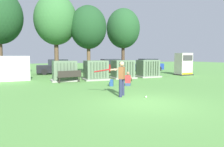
{
  "coord_description": "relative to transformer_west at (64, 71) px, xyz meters",
  "views": [
    {
      "loc": [
        -4.64,
        -7.41,
        2.04
      ],
      "look_at": [
        -0.13,
        3.5,
        1.0
      ],
      "focal_mm": 32.8,
      "sensor_mm": 36.0,
      "label": 1
    }
  ],
  "objects": [
    {
      "name": "transformer_west",
      "position": [
        0.0,
        0.0,
        0.0
      ],
      "size": [
        2.1,
        1.7,
        1.62
      ],
      "color": "#9E9B93",
      "rests_on": "ground"
    },
    {
      "name": "generator_enclosure",
      "position": [
        12.38,
        0.35,
        0.35
      ],
      "size": [
        1.6,
        1.4,
        2.3
      ],
      "color": "#262626",
      "rests_on": "ground"
    },
    {
      "name": "parked_car_leftmost",
      "position": [
        -5.03,
        7.31,
        -0.04
      ],
      "size": [
        4.23,
        1.98,
        1.62
      ],
      "color": "navy",
      "rests_on": "ground"
    },
    {
      "name": "transformer_mid_east",
      "position": [
        5.18,
        0.0,
        0.0
      ],
      "size": [
        2.1,
        1.7,
        1.62
      ],
      "color": "#9E9B93",
      "rests_on": "ground"
    },
    {
      "name": "tree_right",
      "position": [
        8.19,
        6.24,
        4.51
      ],
      "size": [
        4.04,
        4.04,
        7.72
      ],
      "color": "#4C3828",
      "rests_on": "ground"
    },
    {
      "name": "parked_car_rightmost",
      "position": [
        11.92,
        6.59,
        -0.04
      ],
      "size": [
        4.23,
        1.98,
        1.62
      ],
      "color": "navy",
      "rests_on": "ground"
    },
    {
      "name": "batter",
      "position": [
        1.56,
        -7.33,
        0.19
      ],
      "size": [
        1.39,
        1.23,
        1.74
      ],
      "color": "#282D4C",
      "rests_on": "ground"
    },
    {
      "name": "seated_spectator",
      "position": [
        3.54,
        -4.25,
        -0.41
      ],
      "size": [
        0.68,
        0.78,
        0.96
      ],
      "color": "#384C75",
      "rests_on": "ground"
    },
    {
      "name": "parked_car_left_of_center",
      "position": [
        0.3,
        6.78,
        -0.04
      ],
      "size": [
        4.31,
        2.14,
        1.62
      ],
      "color": "black",
      "rests_on": "ground"
    },
    {
      "name": "park_bench",
      "position": [
        0.16,
        -1.22,
        -0.25
      ],
      "size": [
        1.84,
        0.66,
        0.92
      ],
      "color": "#2D2823",
      "rests_on": "ground"
    },
    {
      "name": "tree_center_left",
      "position": [
        0.1,
        5.34,
        4.87
      ],
      "size": [
        4.32,
        4.32,
        8.25
      ],
      "color": "brown",
      "rests_on": "ground"
    },
    {
      "name": "tree_center_right",
      "position": [
        3.24,
        4.25,
        4.14
      ],
      "size": [
        3.76,
        3.76,
        7.18
      ],
      "color": "brown",
      "rests_on": "ground"
    },
    {
      "name": "backpack",
      "position": [
        2.43,
        -4.01,
        -0.57
      ],
      "size": [
        0.36,
        0.38,
        0.44
      ],
      "color": "#264C8C",
      "rests_on": "ground"
    },
    {
      "name": "transformer_mid_west",
      "position": [
        2.56,
        -0.25,
        0.0
      ],
      "size": [
        2.1,
        1.7,
        1.62
      ],
      "color": "#9E9B93",
      "rests_on": "ground"
    },
    {
      "name": "transformer_east",
      "position": [
        7.83,
        0.04,
        0.0
      ],
      "size": [
        2.1,
        1.7,
        1.62
      ],
      "color": "#9E9B93",
      "rests_on": "ground"
    },
    {
      "name": "sports_ball",
      "position": [
        2.53,
        -8.18,
        -0.74
      ],
      "size": [
        0.09,
        0.09,
        0.09
      ],
      "primitive_type": "sphere",
      "color": "white",
      "rests_on": "ground"
    },
    {
      "name": "parked_car_right_of_center",
      "position": [
        6.5,
        6.43,
        -0.04
      ],
      "size": [
        4.25,
        2.02,
        1.62
      ],
      "color": "maroon",
      "rests_on": "ground"
    },
    {
      "name": "ground_plane",
      "position": [
        1.92,
        -9.14,
        -0.79
      ],
      "size": [
        96.0,
        96.0,
        0.0
      ],
      "primitive_type": "plane",
      "color": "#5B9947"
    }
  ]
}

